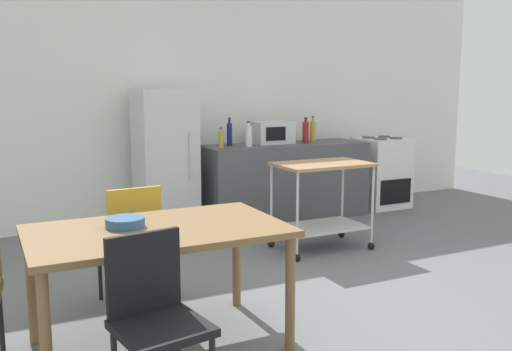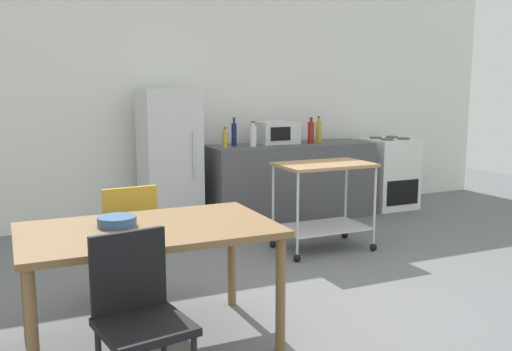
{
  "view_description": "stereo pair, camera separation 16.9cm",
  "coord_description": "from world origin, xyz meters",
  "px_view_note": "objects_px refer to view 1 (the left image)",
  "views": [
    {
      "loc": [
        -2.34,
        -3.16,
        1.59
      ],
      "look_at": [
        -0.19,
        1.2,
        0.8
      ],
      "focal_mm": 39.28,
      "sensor_mm": 36.0,
      "label": 1
    },
    {
      "loc": [
        -2.19,
        -3.23,
        1.59
      ],
      "look_at": [
        -0.19,
        1.2,
        0.8
      ],
      "focal_mm": 39.28,
      "sensor_mm": 36.0,
      "label": 2
    }
  ],
  "objects_px": {
    "refrigerator": "(165,160)",
    "kitchen_cart": "(322,191)",
    "bottle_wine": "(229,134)",
    "chair_mustard": "(131,237)",
    "dining_table": "(158,241)",
    "bottle_vinegar": "(306,132)",
    "microwave": "(272,133)",
    "fruit_bowl": "(125,222)",
    "bottle_soda": "(221,139)",
    "chair_black": "(155,314)",
    "bottle_olive_oil": "(249,136)",
    "bottle_soy_sauce": "(313,131)",
    "stove_oven": "(381,172)"
  },
  "relations": [
    {
      "from": "chair_mustard",
      "to": "kitchen_cart",
      "type": "distance_m",
      "value": 2.11
    },
    {
      "from": "kitchen_cart",
      "to": "bottle_soda",
      "type": "relative_size",
      "value": 4.0
    },
    {
      "from": "bottle_vinegar",
      "to": "microwave",
      "type": "bearing_deg",
      "value": 157.62
    },
    {
      "from": "chair_black",
      "to": "bottle_wine",
      "type": "height_order",
      "value": "bottle_wine"
    },
    {
      "from": "refrigerator",
      "to": "fruit_bowl",
      "type": "xyz_separation_m",
      "value": [
        -1.05,
        -2.6,
        0.0
      ]
    },
    {
      "from": "chair_black",
      "to": "stove_oven",
      "type": "relative_size",
      "value": 0.97
    },
    {
      "from": "stove_oven",
      "to": "bottle_vinegar",
      "type": "distance_m",
      "value": 1.35
    },
    {
      "from": "refrigerator",
      "to": "kitchen_cart",
      "type": "xyz_separation_m",
      "value": [
        1.14,
        -1.38,
        -0.2
      ]
    },
    {
      "from": "bottle_wine",
      "to": "bottle_olive_oil",
      "type": "distance_m",
      "value": 0.23
    },
    {
      "from": "bottle_olive_oil",
      "to": "microwave",
      "type": "height_order",
      "value": "bottle_olive_oil"
    },
    {
      "from": "refrigerator",
      "to": "bottle_wine",
      "type": "distance_m",
      "value": 0.8
    },
    {
      "from": "chair_mustard",
      "to": "kitchen_cart",
      "type": "relative_size",
      "value": 0.98
    },
    {
      "from": "bottle_soda",
      "to": "microwave",
      "type": "xyz_separation_m",
      "value": [
        0.74,
        0.19,
        0.03
      ]
    },
    {
      "from": "bottle_wine",
      "to": "kitchen_cart",
      "type": "bearing_deg",
      "value": -73.94
    },
    {
      "from": "refrigerator",
      "to": "bottle_wine",
      "type": "height_order",
      "value": "refrigerator"
    },
    {
      "from": "microwave",
      "to": "bottle_vinegar",
      "type": "relative_size",
      "value": 1.5
    },
    {
      "from": "kitchen_cart",
      "to": "bottle_soda",
      "type": "height_order",
      "value": "bottle_soda"
    },
    {
      "from": "dining_table",
      "to": "bottle_vinegar",
      "type": "bearing_deg",
      "value": 44.66
    },
    {
      "from": "bottle_olive_oil",
      "to": "fruit_bowl",
      "type": "relative_size",
      "value": 1.22
    },
    {
      "from": "stove_oven",
      "to": "bottle_wine",
      "type": "distance_m",
      "value": 2.23
    },
    {
      "from": "kitchen_cart",
      "to": "bottle_olive_oil",
      "type": "xyz_separation_m",
      "value": [
        -0.22,
        1.19,
        0.45
      ]
    },
    {
      "from": "refrigerator",
      "to": "bottle_soda",
      "type": "xyz_separation_m",
      "value": [
        0.58,
        -0.19,
        0.22
      ]
    },
    {
      "from": "dining_table",
      "to": "fruit_bowl",
      "type": "height_order",
      "value": "fruit_bowl"
    },
    {
      "from": "dining_table",
      "to": "refrigerator",
      "type": "height_order",
      "value": "refrigerator"
    },
    {
      "from": "chair_mustard",
      "to": "fruit_bowl",
      "type": "xyz_separation_m",
      "value": [
        -0.17,
        -0.61,
        0.26
      ]
    },
    {
      "from": "microwave",
      "to": "kitchen_cart",
      "type": "bearing_deg",
      "value": -97.48
    },
    {
      "from": "bottle_soda",
      "to": "bottle_soy_sauce",
      "type": "bearing_deg",
      "value": 6.82
    },
    {
      "from": "chair_black",
      "to": "fruit_bowl",
      "type": "bearing_deg",
      "value": 76.7
    },
    {
      "from": "dining_table",
      "to": "bottle_olive_oil",
      "type": "relative_size",
      "value": 5.31
    },
    {
      "from": "dining_table",
      "to": "kitchen_cart",
      "type": "height_order",
      "value": "kitchen_cart"
    },
    {
      "from": "bottle_olive_oil",
      "to": "microwave",
      "type": "distance_m",
      "value": 0.44
    },
    {
      "from": "chair_mustard",
      "to": "microwave",
      "type": "relative_size",
      "value": 1.93
    },
    {
      "from": "chair_black",
      "to": "microwave",
      "type": "bearing_deg",
      "value": 45.15
    },
    {
      "from": "bottle_soda",
      "to": "bottle_soy_sauce",
      "type": "height_order",
      "value": "bottle_soy_sauce"
    },
    {
      "from": "microwave",
      "to": "fruit_bowl",
      "type": "relative_size",
      "value": 1.98
    },
    {
      "from": "microwave",
      "to": "fruit_bowl",
      "type": "xyz_separation_m",
      "value": [
        -2.37,
        -2.6,
        -0.25
      ]
    },
    {
      "from": "bottle_wine",
      "to": "chair_mustard",
      "type": "bearing_deg",
      "value": -129.83
    },
    {
      "from": "dining_table",
      "to": "bottle_vinegar",
      "type": "height_order",
      "value": "bottle_vinegar"
    },
    {
      "from": "bottle_soda",
      "to": "bottle_wine",
      "type": "xyz_separation_m",
      "value": [
        0.17,
        0.15,
        0.04
      ]
    },
    {
      "from": "stove_oven",
      "to": "bottle_olive_oil",
      "type": "bearing_deg",
      "value": -176.87
    },
    {
      "from": "chair_black",
      "to": "bottle_vinegar",
      "type": "height_order",
      "value": "bottle_vinegar"
    },
    {
      "from": "stove_oven",
      "to": "bottle_wine",
      "type": "bearing_deg",
      "value": 178.87
    },
    {
      "from": "bottle_vinegar",
      "to": "fruit_bowl",
      "type": "bearing_deg",
      "value": -138.24
    },
    {
      "from": "dining_table",
      "to": "fruit_bowl",
      "type": "xyz_separation_m",
      "value": [
        -0.17,
        0.1,
        0.11
      ]
    },
    {
      "from": "stove_oven",
      "to": "kitchen_cart",
      "type": "bearing_deg",
      "value": -143.72
    },
    {
      "from": "bottle_soy_sauce",
      "to": "microwave",
      "type": "bearing_deg",
      "value": 176.03
    },
    {
      "from": "kitchen_cart",
      "to": "bottle_vinegar",
      "type": "xyz_separation_m",
      "value": [
        0.55,
        1.22,
        0.46
      ]
    },
    {
      "from": "bottle_soda",
      "to": "chair_mustard",
      "type": "bearing_deg",
      "value": -129.03
    },
    {
      "from": "chair_black",
      "to": "bottle_wine",
      "type": "distance_m",
      "value": 3.87
    },
    {
      "from": "refrigerator",
      "to": "bottle_soy_sauce",
      "type": "xyz_separation_m",
      "value": [
        1.86,
        -0.04,
        0.26
      ]
    }
  ]
}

